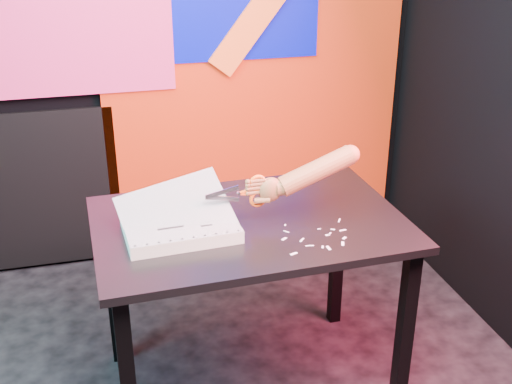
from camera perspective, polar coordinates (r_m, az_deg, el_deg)
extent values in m
cube|color=black|center=(3.27, -11.74, 15.78)|extent=(3.00, 0.01, 2.70)
cube|color=red|center=(3.44, -0.06, 8.16)|extent=(1.60, 0.02, 1.60)
cube|color=#E72F72|center=(3.21, -16.27, 15.20)|extent=(0.95, 0.02, 0.80)
cube|color=black|center=(2.74, -12.67, -8.26)|extent=(0.05, 0.05, 0.72)
cube|color=black|center=(2.47, 13.06, -12.26)|extent=(0.05, 0.05, 0.72)
cube|color=black|center=(2.94, 7.23, -5.41)|extent=(0.05, 0.05, 0.72)
cube|color=#2B2B2B|center=(2.35, -0.60, -2.86)|extent=(1.14, 0.78, 0.03)
cube|color=beige|center=(2.26, -6.76, -3.15)|extent=(0.40, 0.30, 0.05)
cube|color=silver|center=(2.25, -6.79, -2.61)|extent=(0.40, 0.30, 0.00)
cube|color=silver|center=(2.24, -6.80, -2.51)|extent=(0.40, 0.29, 0.12)
cube|color=silver|center=(2.24, -7.14, -1.82)|extent=(0.42, 0.28, 0.20)
cylinder|color=black|center=(2.11, -10.70, -4.74)|extent=(0.01, 0.01, 0.00)
cylinder|color=black|center=(2.11, -9.66, -4.59)|extent=(0.01, 0.01, 0.00)
cylinder|color=black|center=(2.12, -8.63, -4.45)|extent=(0.01, 0.01, 0.00)
cylinder|color=black|center=(2.12, -7.61, -4.31)|extent=(0.01, 0.01, 0.00)
cylinder|color=black|center=(2.13, -6.58, -4.16)|extent=(0.01, 0.01, 0.00)
cylinder|color=black|center=(2.14, -5.57, -4.02)|extent=(0.01, 0.01, 0.00)
cylinder|color=black|center=(2.14, -4.56, -3.87)|extent=(0.01, 0.01, 0.00)
cylinder|color=black|center=(2.15, -3.56, -3.73)|extent=(0.01, 0.01, 0.00)
cylinder|color=black|center=(2.16, -2.57, -3.58)|extent=(0.01, 0.01, 0.00)
cylinder|color=black|center=(2.17, -1.59, -3.43)|extent=(0.01, 0.01, 0.00)
cylinder|color=black|center=(2.34, -11.61, -1.79)|extent=(0.01, 0.01, 0.00)
cylinder|color=black|center=(2.34, -10.68, -1.67)|extent=(0.01, 0.01, 0.00)
cylinder|color=black|center=(2.35, -9.75, -1.55)|extent=(0.01, 0.01, 0.00)
cylinder|color=black|center=(2.35, -8.82, -1.42)|extent=(0.01, 0.01, 0.00)
cylinder|color=black|center=(2.36, -7.90, -1.30)|extent=(0.01, 0.01, 0.00)
cylinder|color=black|center=(2.36, -6.98, -1.18)|extent=(0.01, 0.01, 0.00)
cylinder|color=black|center=(2.37, -6.06, -1.06)|extent=(0.01, 0.01, 0.00)
cylinder|color=black|center=(2.38, -5.16, -0.94)|extent=(0.01, 0.01, 0.00)
cylinder|color=black|center=(2.38, -4.25, -0.81)|extent=(0.01, 0.01, 0.00)
cylinder|color=black|center=(2.39, -3.36, -0.69)|extent=(0.01, 0.01, 0.00)
cube|color=black|center=(2.28, -9.29, -2.34)|extent=(0.07, 0.02, 0.00)
cube|color=black|center=(2.27, -6.45, -2.19)|extent=(0.05, 0.01, 0.00)
cube|color=black|center=(2.20, -7.60, -3.18)|extent=(0.09, 0.02, 0.00)
cube|color=black|center=(2.21, -4.42, -2.98)|extent=(0.04, 0.01, 0.00)
cube|color=#B4B7BB|center=(2.23, -3.03, -0.02)|extent=(0.12, 0.01, 0.04)
cube|color=#B4B7BB|center=(2.24, -3.02, -0.57)|extent=(0.12, 0.01, 0.04)
cylinder|color=#B4B7BB|center=(2.25, -1.55, -0.12)|extent=(0.01, 0.01, 0.01)
cube|color=#F65816|center=(2.25, -1.01, -0.18)|extent=(0.05, 0.01, 0.02)
cube|color=#F65816|center=(2.25, -1.02, 0.06)|extent=(0.05, 0.01, 0.02)
torus|color=#F65816|center=(2.25, 0.16, 0.79)|extent=(0.06, 0.02, 0.06)
torus|color=#F65816|center=(2.28, 0.16, -0.62)|extent=(0.06, 0.02, 0.06)
ellipsoid|color=brown|center=(2.27, 1.27, 0.21)|extent=(0.09, 0.05, 0.09)
cylinder|color=brown|center=(2.26, 0.16, 0.00)|extent=(0.07, 0.02, 0.02)
cylinder|color=brown|center=(2.26, 0.16, 0.38)|extent=(0.06, 0.02, 0.02)
cylinder|color=brown|center=(2.25, 0.16, 0.72)|extent=(0.06, 0.02, 0.02)
cylinder|color=brown|center=(2.25, 0.16, 1.02)|extent=(0.05, 0.02, 0.02)
cylinder|color=brown|center=(2.27, 0.57, -0.75)|extent=(0.06, 0.03, 0.03)
cylinder|color=brown|center=(2.29, 2.33, 0.43)|extent=(0.05, 0.06, 0.06)
cylinder|color=brown|center=(2.31, 5.38, 1.89)|extent=(0.29, 0.08, 0.17)
sphere|color=brown|center=(2.34, 8.38, 3.32)|extent=(0.07, 0.07, 0.07)
cube|color=silver|center=(2.29, 7.73, -3.38)|extent=(0.03, 0.01, 0.00)
cube|color=silver|center=(2.29, 6.84, -3.32)|extent=(0.02, 0.01, 0.00)
cube|color=silver|center=(2.26, 2.71, -3.53)|extent=(0.02, 0.02, 0.00)
cube|color=silver|center=(2.36, 7.41, -2.52)|extent=(0.02, 0.03, 0.00)
cube|color=silver|center=(2.31, 2.61, -2.95)|extent=(0.01, 0.01, 0.00)
cube|color=silver|center=(2.21, 2.52, -4.18)|extent=(0.02, 0.02, 0.00)
cube|color=silver|center=(2.24, 7.86, -4.07)|extent=(0.02, 0.02, 0.00)
cube|color=silver|center=(2.29, 5.63, -3.29)|extent=(0.01, 0.00, 0.00)
cube|color=silver|center=(2.18, 4.79, -4.78)|extent=(0.03, 0.01, 0.00)
cube|color=silver|center=(2.17, 5.94, -4.88)|extent=(0.01, 0.02, 0.00)
cube|color=silver|center=(2.26, 6.57, -3.72)|extent=(0.02, 0.02, 0.00)
cube|color=silver|center=(2.20, 7.72, -4.57)|extent=(0.02, 0.03, 0.00)
cube|color=silver|center=(2.21, 4.10, -4.27)|extent=(0.02, 0.03, 0.00)
cube|color=silver|center=(2.25, 6.38, -3.82)|extent=(0.02, 0.01, 0.00)
cube|color=silver|center=(2.13, 3.38, -5.50)|extent=(0.03, 0.02, 0.00)
cube|color=silver|center=(2.17, 6.47, -4.97)|extent=(0.01, 0.03, 0.00)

